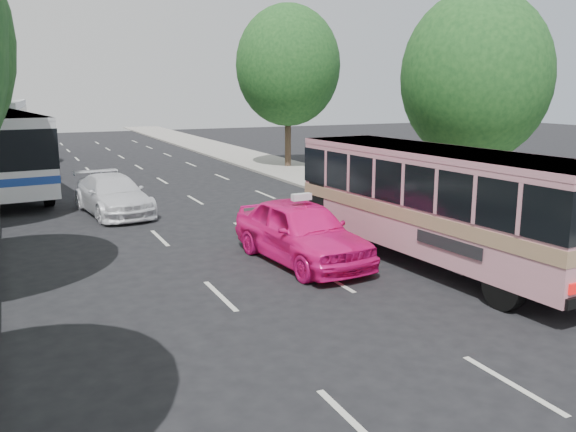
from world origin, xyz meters
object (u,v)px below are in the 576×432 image
pink_bus (438,194)px  tour_coach_rear (1,124)px  white_pickup (113,195)px  tour_coach_front (1,145)px  pink_taxi (301,231)px

pink_bus → tour_coach_rear: 33.59m
white_pickup → tour_coach_front: bearing=111.8°
pink_taxi → white_pickup: bearing=107.5°
pink_bus → tour_coach_rear: tour_coach_rear is taller
white_pickup → pink_bus: bearing=-64.5°
pink_taxi → tour_coach_front: tour_coach_front is taller
pink_taxi → white_pickup: pink_taxi is taller
white_pickup → tour_coach_rear: tour_coach_rear is taller
pink_bus → pink_taxi: 3.75m
pink_bus → tour_coach_front: bearing=117.2°
tour_coach_front → tour_coach_rear: (-0.00, 14.72, 0.13)m
pink_bus → pink_taxi: pink_bus is taller
pink_taxi → tour_coach_rear: size_ratio=0.39×
white_pickup → tour_coach_rear: 21.79m
white_pickup → tour_coach_rear: bearing=92.6°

